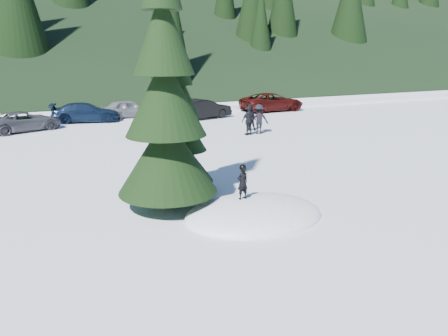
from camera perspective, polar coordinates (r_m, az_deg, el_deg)
name	(u,v)px	position (r m, az deg, el deg)	size (l,w,h in m)	color
ground	(254,215)	(13.76, 3.93, -6.21)	(200.00, 200.00, 0.00)	white
snow_mound	(254,215)	(13.76, 3.93, -6.21)	(4.48, 3.52, 0.96)	white
spruce_tall	(165,106)	(13.73, -7.66, 7.97)	(3.20, 3.20, 8.60)	black
spruce_short	(182,135)	(15.54, -5.51, 4.32)	(2.20, 2.20, 5.37)	black
child_skier	(243,183)	(13.62, 2.44, -1.95)	(0.38, 0.25, 1.05)	black
adult_0	(250,117)	(28.17, 3.40, 6.62)	(0.81, 0.63, 1.67)	black
adult_1	(249,121)	(26.56, 3.27, 6.18)	(1.02, 0.43, 1.75)	black
adult_2	(259,119)	(26.97, 4.59, 6.37)	(1.17, 0.68, 1.82)	black
car_2	(24,121)	(30.68, -24.66, 5.58)	(2.08, 4.52, 1.26)	#46474D
car_3	(86,112)	(32.99, -17.62, 6.93)	(1.93, 4.74, 1.38)	#0E1B34
car_4	(128,108)	(34.47, -12.41, 7.61)	(1.63, 4.05, 1.38)	gray
car_5	(203,109)	(33.00, -2.80, 7.71)	(1.57, 4.51, 1.48)	black
car_6	(272,102)	(37.49, 6.29, 8.57)	(2.53, 5.48, 1.52)	#3A0C0A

